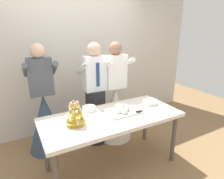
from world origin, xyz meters
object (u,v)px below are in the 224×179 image
at_px(main_cake_tray, 122,110).
at_px(round_cake, 89,109).
at_px(person_bride, 115,106).
at_px(plate_stack, 151,102).
at_px(person_groom, 95,100).
at_px(cupcake_stand, 75,115).
at_px(person_guest, 45,115).
at_px(dessert_table, 112,121).

xyz_separation_m(main_cake_tray, round_cake, (-0.37, 0.26, -0.01)).
xyz_separation_m(round_cake, person_bride, (0.61, 0.35, -0.22)).
bearing_deg(plate_stack, main_cake_tray, -174.00).
height_order(person_groom, person_bride, same).
height_order(plate_stack, person_groom, person_groom).
bearing_deg(plate_stack, person_groom, 136.46).
bearing_deg(cupcake_stand, person_guest, 103.83).
bearing_deg(person_groom, cupcake_stand, -129.43).
bearing_deg(plate_stack, dessert_table, -174.15).
height_order(plate_stack, round_cake, same).
height_order(main_cake_tray, person_bride, person_bride).
bearing_deg(dessert_table, plate_stack, 5.85).
bearing_deg(cupcake_stand, person_bride, 35.49).
xyz_separation_m(plate_stack, round_cake, (-0.90, 0.21, -0.00)).
relative_size(main_cake_tray, person_bride, 0.26).
xyz_separation_m(cupcake_stand, person_guest, (-0.21, 0.86, -0.31)).
xyz_separation_m(dessert_table, round_cake, (-0.21, 0.28, 0.10)).
relative_size(cupcake_stand, main_cake_tray, 0.70).
height_order(dessert_table, person_bride, person_bride).
bearing_deg(dessert_table, person_groom, 84.68).
bearing_deg(main_cake_tray, person_groom, 98.81).
bearing_deg(person_bride, plate_stack, -63.06).
bearing_deg(person_bride, person_guest, 168.96).
distance_m(dessert_table, cupcake_stand, 0.53).
bearing_deg(main_cake_tray, cupcake_stand, -177.97).
xyz_separation_m(person_groom, person_guest, (-0.77, 0.18, -0.16)).
distance_m(main_cake_tray, plate_stack, 0.53).
distance_m(cupcake_stand, person_groom, 0.89).
bearing_deg(main_cake_tray, dessert_table, -174.63).
distance_m(plate_stack, round_cake, 0.92).
distance_m(dessert_table, person_bride, 0.76).
relative_size(main_cake_tray, round_cake, 1.81).
relative_size(cupcake_stand, person_groom, 0.18).
bearing_deg(person_groom, dessert_table, -95.32).
xyz_separation_m(main_cake_tray, person_groom, (-0.10, 0.65, -0.07)).
height_order(dessert_table, main_cake_tray, main_cake_tray).
height_order(dessert_table, person_groom, person_groom).
bearing_deg(round_cake, plate_stack, -13.08).
height_order(dessert_table, plate_stack, plate_stack).
distance_m(round_cake, person_guest, 0.79).
distance_m(main_cake_tray, person_bride, 0.71).
relative_size(dessert_table, person_bride, 1.08).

